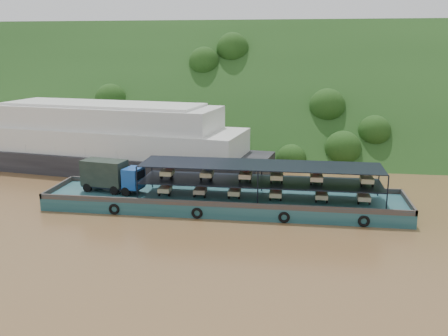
# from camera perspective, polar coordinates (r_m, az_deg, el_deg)

# --- Properties ---
(ground) EXTENTS (160.00, 160.00, 0.00)m
(ground) POSITION_cam_1_polar(r_m,az_deg,el_deg) (49.77, 1.78, -4.47)
(ground) COLOR brown
(ground) RESTS_ON ground
(hillside) EXTENTS (140.00, 39.60, 39.60)m
(hillside) POSITION_cam_1_polar(r_m,az_deg,el_deg) (84.60, 4.62, 3.06)
(hillside) COLOR #173513
(hillside) RESTS_ON ground
(cargo_barge) EXTENTS (35.00, 7.18, 4.54)m
(cargo_barge) POSITION_cam_1_polar(r_m,az_deg,el_deg) (49.21, -0.84, -3.34)
(cargo_barge) COLOR #133F43
(cargo_barge) RESTS_ON ground
(passenger_ferry) EXTENTS (43.63, 16.98, 8.61)m
(passenger_ferry) POSITION_cam_1_polar(r_m,az_deg,el_deg) (66.17, -13.43, 3.05)
(passenger_ferry) COLOR black
(passenger_ferry) RESTS_ON ground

